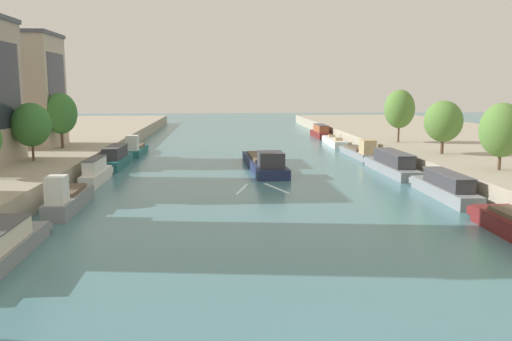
# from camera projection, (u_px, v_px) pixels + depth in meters

# --- Properties ---
(quay_right) EXTENTS (36.00, 170.00, 2.29)m
(quay_right) POSITION_uv_depth(u_px,v_px,m) (506.00, 153.00, 75.45)
(quay_right) COLOR #A89E89
(quay_right) RESTS_ON ground
(barge_midriver) EXTENTS (4.71, 19.80, 2.95)m
(barge_midriver) POSITION_uv_depth(u_px,v_px,m) (264.00, 163.00, 67.37)
(barge_midriver) COLOR #1E284C
(barge_midriver) RESTS_ON ground
(wake_behind_barge) EXTENTS (5.59, 6.03, 0.03)m
(wake_behind_barge) POSITION_uv_depth(u_px,v_px,m) (259.00, 189.00, 54.61)
(wake_behind_barge) COLOR silver
(wake_behind_barge) RESTS_ON ground
(moored_boat_left_gap_after) EXTENTS (2.15, 10.71, 3.51)m
(moored_boat_left_gap_after) POSITION_uv_depth(u_px,v_px,m) (68.00, 199.00, 44.69)
(moored_boat_left_gap_after) COLOR gray
(moored_boat_left_gap_after) RESTS_ON ground
(moored_boat_left_upstream) EXTENTS (1.71, 10.03, 2.85)m
(moored_boat_left_upstream) POSITION_uv_depth(u_px,v_px,m) (96.00, 172.00, 57.73)
(moored_boat_left_upstream) COLOR silver
(moored_boat_left_upstream) RESTS_ON ground
(moored_boat_left_downstream) EXTENTS (2.59, 11.92, 2.86)m
(moored_boat_left_downstream) POSITION_uv_depth(u_px,v_px,m) (116.00, 158.00, 69.56)
(moored_boat_left_downstream) COLOR #23666B
(moored_boat_left_downstream) RESTS_ON ground
(moored_boat_left_midway) EXTENTS (2.34, 11.46, 3.32)m
(moored_boat_left_midway) POSITION_uv_depth(u_px,v_px,m) (136.00, 149.00, 82.01)
(moored_boat_left_midway) COLOR #23666B
(moored_boat_left_midway) RESTS_ON ground
(moored_boat_right_near) EXTENTS (2.40, 12.78, 2.55)m
(moored_boat_right_near) POSITION_uv_depth(u_px,v_px,m) (445.00, 187.00, 49.90)
(moored_boat_right_near) COLOR gray
(moored_boat_right_near) RESTS_ON ground
(moored_boat_right_far) EXTENTS (2.83, 14.96, 2.76)m
(moored_boat_right_far) POSITION_uv_depth(u_px,v_px,m) (392.00, 164.00, 64.40)
(moored_boat_right_far) COLOR gray
(moored_boat_right_far) RESTS_ON ground
(moored_boat_right_lone) EXTENTS (2.85, 13.84, 3.00)m
(moored_boat_right_lone) POSITION_uv_depth(u_px,v_px,m) (360.00, 151.00, 79.46)
(moored_boat_right_lone) COLOR gray
(moored_boat_right_lone) RESTS_ON ground
(moored_boat_right_second) EXTENTS (2.79, 14.22, 2.35)m
(moored_boat_right_second) POSITION_uv_depth(u_px,v_px,m) (334.00, 141.00, 96.17)
(moored_boat_right_second) COLOR silver
(moored_boat_right_second) RESTS_ON ground
(moored_boat_right_gap_after) EXTENTS (2.53, 12.55, 2.75)m
(moored_boat_right_gap_after) POSITION_uv_depth(u_px,v_px,m) (320.00, 132.00, 111.01)
(moored_boat_right_gap_after) COLOR maroon
(moored_boat_right_gap_after) RESTS_ON ground
(tree_left_nearest) EXTENTS (4.29, 4.29, 6.49)m
(tree_left_nearest) POSITION_uv_depth(u_px,v_px,m) (31.00, 125.00, 58.40)
(tree_left_nearest) COLOR brown
(tree_left_nearest) RESTS_ON quay_left
(tree_left_second) EXTENTS (4.32, 4.32, 7.47)m
(tree_left_second) POSITION_uv_depth(u_px,v_px,m) (61.00, 113.00, 70.46)
(tree_left_second) COLOR brown
(tree_left_second) RESTS_ON quay_left
(tree_right_third) EXTENTS (4.24, 4.24, 6.68)m
(tree_right_third) POSITION_uv_depth(u_px,v_px,m) (502.00, 130.00, 51.74)
(tree_right_third) COLOR brown
(tree_right_third) RESTS_ON quay_right
(tree_right_midway) EXTENTS (4.64, 4.64, 6.57)m
(tree_right_midway) POSITION_uv_depth(u_px,v_px,m) (443.00, 121.00, 64.48)
(tree_right_midway) COLOR brown
(tree_right_midway) RESTS_ON quay_right
(tree_right_end_of_row) EXTENTS (4.50, 4.50, 7.86)m
(tree_right_end_of_row) POSITION_uv_depth(u_px,v_px,m) (399.00, 109.00, 78.33)
(tree_right_end_of_row) COLOR brown
(tree_right_end_of_row) RESTS_ON quay_right
(building_left_middle) EXTENTS (14.44, 9.72, 15.61)m
(building_left_middle) POSITION_uv_depth(u_px,v_px,m) (5.00, 90.00, 72.43)
(building_left_middle) COLOR #B2A38E
(building_left_middle) RESTS_ON quay_left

